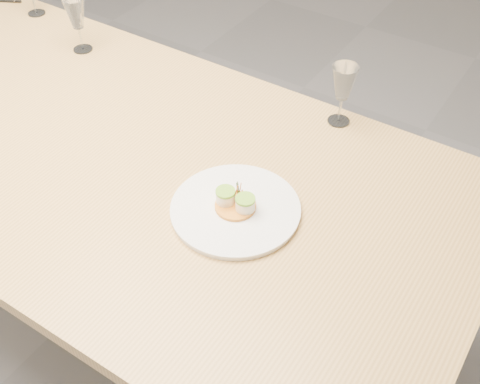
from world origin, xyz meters
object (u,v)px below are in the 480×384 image
Objects in this scene: wine_glass_2 at (76,14)px; ballpoint_pen at (3,1)px; dining_table at (63,142)px; wine_glass_3 at (344,84)px; dinner_plate at (236,209)px.

ballpoint_pen is at bearing 169.69° from wine_glass_2.
dining_table is 0.83m from ballpoint_pen.
dining_table is 0.81m from wine_glass_3.
ballpoint_pen is (-1.32, 0.44, -0.01)m from dinner_plate.
wine_glass_2 is 0.89m from wine_glass_3.
ballpoint_pen is 1.38m from wine_glass_3.
wine_glass_3 is at bearing -27.96° from ballpoint_pen.
dinner_plate is 1.74× the size of wine_glass_2.
ballpoint_pen is at bearing 161.58° from dinner_plate.
dining_table is 7.71× the size of dinner_plate.
dining_table is at bearing -59.32° from ballpoint_pen.
dinner_plate is 1.40m from ballpoint_pen.
ballpoint_pen reaches higher than dining_table.
dining_table is 13.46× the size of wine_glass_3.
wine_glass_3 reaches higher than ballpoint_pen.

